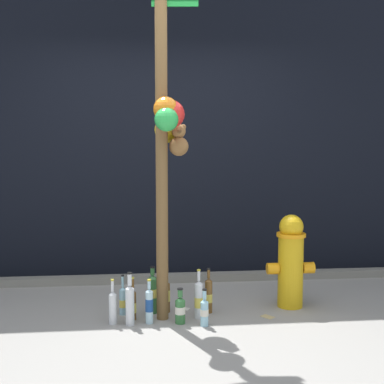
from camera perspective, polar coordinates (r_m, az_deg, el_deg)
The scene contains 18 objects.
ground_plane at distance 4.00m, azimuth -2.23°, elevation -15.36°, with size 14.00×14.00×0.00m, color gray.
building_wall at distance 5.55m, azimuth -3.46°, elevation 9.06°, with size 10.00×0.20×3.53m.
curb_strip at distance 5.34m, azimuth -3.18°, elevation -9.48°, with size 8.00×0.12×0.08m, color slate.
memorial_post at distance 4.06m, azimuth -2.96°, elevation 10.08°, with size 0.51×0.53×3.00m.
fire_hydrant at distance 4.58m, azimuth 10.84°, elevation -7.42°, with size 0.41×0.25×0.81m.
bottle_0 at distance 4.18m, azimuth -1.31°, elevation -12.77°, with size 0.08×0.08×0.28m.
bottle_1 at distance 4.15m, azimuth -6.87°, elevation -12.10°, with size 0.07×0.07×0.42m.
bottle_2 at distance 4.40m, azimuth -4.36°, elevation -11.04°, with size 0.08×0.08×0.40m.
bottle_3 at distance 4.41m, azimuth 1.84°, elevation -11.31°, with size 0.06×0.06×0.38m.
bottle_4 at distance 4.18m, azimuth -4.74°, elevation -12.32°, with size 0.06×0.06×0.35m.
bottle_5 at distance 4.41m, azimuth -7.63°, elevation -11.77°, with size 0.06×0.06×0.34m.
bottle_6 at distance 4.12m, azimuth 1.38°, elevation -13.01°, with size 0.06×0.06×0.30m.
bottle_7 at distance 4.20m, azimuth -8.74°, elevation -12.38°, with size 0.06×0.06×0.36m.
bottle_8 at distance 4.43m, azimuth -2.87°, elevation -11.31°, with size 0.07×0.07×0.34m.
bottle_9 at distance 4.27m, azimuth 0.75°, elevation -11.75°, with size 0.07×0.07×0.40m.
bottle_10 at distance 4.28m, azimuth -6.56°, elevation -12.18°, with size 0.06×0.06×0.35m.
litter_0 at distance 4.54m, azimuth -0.77°, elevation -12.75°, with size 0.06×0.07×0.01m, color silver.
litter_1 at distance 4.39m, azimuth 8.34°, elevation -13.45°, with size 0.07×0.11×0.01m, color tan.
Camera 1 is at (-0.22, -3.73, 1.44)m, focal length 48.34 mm.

